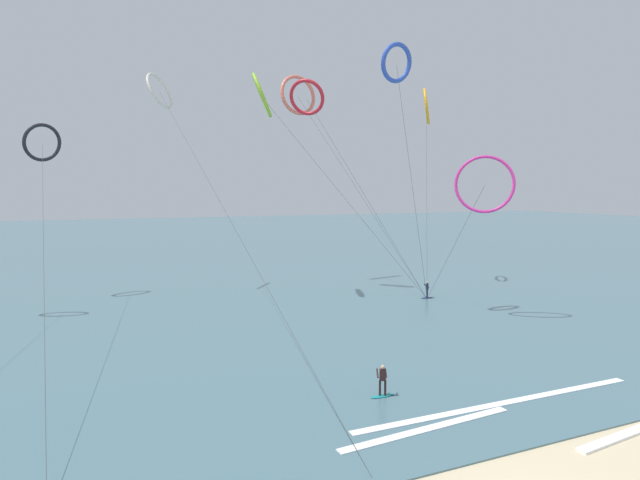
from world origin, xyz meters
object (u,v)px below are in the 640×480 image
object	(u,v)px
surfer_navy	(427,291)
kite_lime	(262,96)
kite_charcoal	(42,143)
kite_amber	(426,107)
kite_cobalt	(397,63)
kite_ivory	(160,91)
kite_magenta	(485,184)
kite_crimson	(307,98)
surfer_teal	(383,383)
kite_coral	(298,95)

from	to	relation	value
surfer_navy	kite_lime	world-z (taller)	kite_lime
kite_charcoal	kite_lime	size ratio (longest dim) A/B	1.90
surfer_navy	kite_charcoal	bearing A→B (deg)	-87.78
kite_lime	kite_amber	world-z (taller)	kite_amber
kite_cobalt	kite_lime	xyz separation A→B (m)	(-8.15, 11.51, -1.35)
kite_ivory	kite_lime	distance (m)	11.92
kite_cobalt	kite_magenta	size ratio (longest dim) A/B	1.68
kite_ivory	kite_crimson	world-z (taller)	kite_ivory
kite_charcoal	surfer_navy	bearing A→B (deg)	125.84
surfer_navy	surfer_teal	size ratio (longest dim) A/B	1.00
surfer_teal	kite_coral	size ratio (longest dim) A/B	0.07
kite_crimson	kite_cobalt	bearing A→B (deg)	143.36
surfer_teal	kite_charcoal	size ratio (longest dim) A/B	0.04
surfer_teal	kite_cobalt	size ratio (longest dim) A/B	0.07
surfer_teal	kite_amber	xyz separation A→B (m)	(21.99, 28.18, 19.64)
kite_lime	kite_magenta	bearing A→B (deg)	-117.64
kite_crimson	kite_charcoal	bearing A→B (deg)	27.69
surfer_teal	kite_amber	distance (m)	40.78
kite_cobalt	kite_magenta	xyz separation A→B (m)	(6.03, -4.20, -10.08)
surfer_navy	kite_cobalt	size ratio (longest dim) A/B	0.07
kite_crimson	kite_amber	distance (m)	14.45
kite_ivory	surfer_navy	bearing A→B (deg)	-84.70
kite_crimson	kite_coral	xyz separation A→B (m)	(1.19, 5.66, 1.24)
kite_charcoal	kite_cobalt	bearing A→B (deg)	114.07
kite_ivory	kite_amber	bearing A→B (deg)	-66.15
surfer_teal	kite_amber	size ratio (longest dim) A/B	0.08
surfer_teal	kite_cobalt	distance (m)	27.78
surfer_navy	kite_crimson	xyz separation A→B (m)	(-9.41, 8.86, 19.81)
kite_cobalt	kite_crimson	bearing A→B (deg)	-90.58
surfer_navy	kite_ivory	size ratio (longest dim) A/B	0.04
kite_magenta	kite_crimson	xyz separation A→B (m)	(-8.62, 17.75, 9.24)
kite_cobalt	kite_coral	xyz separation A→B (m)	(-1.40, 19.22, 0.40)
kite_magenta	kite_lime	size ratio (longest dim) A/B	0.62
surfer_navy	kite_charcoal	size ratio (longest dim) A/B	0.04
kite_magenta	kite_crimson	world-z (taller)	kite_crimson
surfer_navy	kite_cobalt	distance (m)	22.25
kite_charcoal	kite_ivory	distance (m)	12.65
kite_charcoal	kite_magenta	distance (m)	42.21
kite_ivory	kite_amber	size ratio (longest dim) A/B	1.97
surfer_navy	kite_lime	distance (m)	25.35
kite_charcoal	kite_crimson	world-z (taller)	kite_crimson
kite_cobalt	surfer_navy	bearing A→B (deg)	-156.85
kite_crimson	kite_coral	size ratio (longest dim) A/B	0.93
kite_cobalt	kite_crimson	world-z (taller)	kite_cobalt
surfer_navy	kite_lime	xyz separation A→B (m)	(-14.97, 6.82, 19.29)
kite_ivory	kite_cobalt	bearing A→B (deg)	-101.84
surfer_navy	kite_charcoal	world-z (taller)	kite_charcoal
kite_coral	kite_lime	distance (m)	10.39
kite_coral	kite_charcoal	bearing A→B (deg)	166.00
kite_magenta	kite_coral	xyz separation A→B (m)	(-7.43, 23.42, 10.48)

